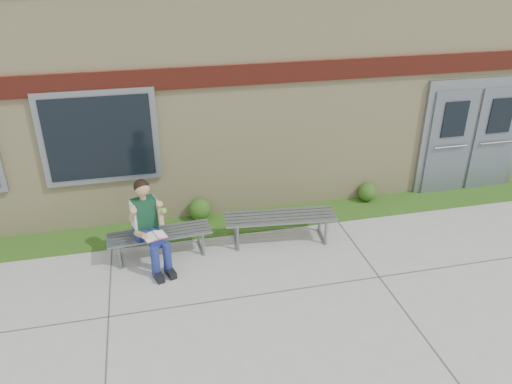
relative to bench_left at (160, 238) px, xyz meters
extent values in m
plane|color=#9E9E99|center=(2.20, -1.86, -0.33)|extent=(80.00, 80.00, 0.00)
cube|color=#264813|center=(2.20, 0.74, -0.32)|extent=(16.00, 0.80, 0.02)
cube|color=beige|center=(2.20, 4.14, 1.67)|extent=(16.00, 6.00, 4.00)
cube|color=maroon|center=(2.20, 1.11, 2.27)|extent=(16.00, 0.06, 0.35)
cube|color=slate|center=(-0.80, 1.10, 1.37)|extent=(1.90, 0.08, 1.60)
cube|color=black|center=(-0.80, 1.06, 1.37)|extent=(1.70, 0.04, 1.40)
cube|color=slate|center=(6.20, 1.10, 0.82)|extent=(2.20, 0.08, 2.30)
cube|color=slate|center=(5.70, 1.05, 0.72)|extent=(0.92, 0.06, 2.10)
cube|color=slate|center=(6.70, 1.05, 0.72)|extent=(0.92, 0.06, 2.10)
cube|color=slate|center=(0.00, 0.00, 0.08)|extent=(1.67, 0.56, 0.03)
cube|color=slate|center=(-0.66, 0.00, -0.14)|extent=(0.07, 0.46, 0.37)
cube|color=slate|center=(0.66, 0.00, -0.14)|extent=(0.07, 0.46, 0.37)
cube|color=slate|center=(2.00, 0.00, 0.13)|extent=(1.90, 0.69, 0.04)
cube|color=slate|center=(1.26, 0.00, -0.12)|extent=(0.10, 0.52, 0.42)
cube|color=slate|center=(2.74, 0.00, -0.12)|extent=(0.10, 0.52, 0.42)
cube|color=navy|center=(-0.20, -0.05, 0.18)|extent=(0.43, 0.36, 0.17)
cube|color=#0F381B|center=(-0.19, -0.07, 0.51)|extent=(0.39, 0.31, 0.49)
sphere|color=tan|center=(-0.19, -0.08, 0.94)|extent=(0.28, 0.28, 0.22)
sphere|color=black|center=(-0.20, -0.06, 0.96)|extent=(0.30, 0.30, 0.24)
cylinder|color=navy|center=(-0.20, -0.34, 0.20)|extent=(0.29, 0.48, 0.16)
cylinder|color=navy|center=(-0.02, -0.28, 0.20)|extent=(0.29, 0.48, 0.16)
cylinder|color=navy|center=(-0.11, -0.58, -0.06)|extent=(0.13, 0.13, 0.53)
cylinder|color=navy|center=(0.08, -0.52, -0.06)|extent=(0.13, 0.13, 0.53)
cube|color=black|center=(-0.08, -0.65, -0.28)|extent=(0.19, 0.30, 0.11)
cube|color=black|center=(0.10, -0.59, -0.28)|extent=(0.19, 0.30, 0.11)
cylinder|color=tan|center=(-0.37, -0.19, 0.58)|extent=(0.17, 0.26, 0.28)
cylinder|color=tan|center=(0.02, -0.06, 0.58)|extent=(0.17, 0.26, 0.28)
cube|color=white|center=(-0.07, -0.43, 0.31)|extent=(0.39, 0.33, 0.02)
cube|color=#E05487|center=(-0.07, -0.43, 0.30)|extent=(0.39, 0.34, 0.01)
sphere|color=#6ACF37|center=(0.10, -0.20, 0.59)|extent=(0.09, 0.09, 0.09)
sphere|color=#264813|center=(0.76, 0.99, -0.11)|extent=(0.40, 0.40, 0.40)
sphere|color=#264813|center=(4.04, 0.99, -0.13)|extent=(0.36, 0.36, 0.36)
camera|label=1|loc=(-0.03, -6.97, 4.27)|focal=35.00mm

